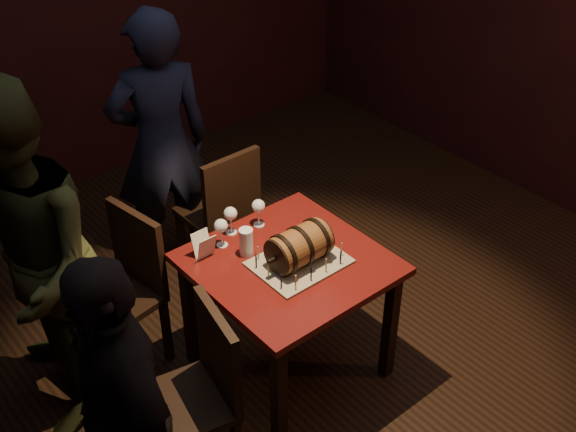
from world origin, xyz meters
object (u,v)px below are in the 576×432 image
Objects in this scene: chair_back at (223,208)px; person_back at (161,145)px; wine_glass_left at (221,227)px; chair_left_rear at (127,282)px; person_left_front at (121,411)px; pub_table at (289,278)px; person_left_rear at (23,269)px; barrel_cake at (299,246)px; pint_of_ale at (246,242)px; chair_left_front at (200,387)px; wine_glass_mid at (230,215)px; wine_glass_right at (258,207)px.

person_back is at bearing 112.78° from chair_back.
chair_left_rear is (-0.41, 0.31, -0.35)m from wine_glass_left.
wine_glass_left is 1.13m from person_left_front.
pub_table is 0.49× the size of person_left_rear.
chair_left_rear is at bearing 112.67° from person_left_rear.
barrel_cake is 2.38× the size of pint_of_ale.
wine_glass_left reaches higher than pub_table.
chair_back is 1.00× the size of chair_left_front.
chair_left_rear is at bearing 132.57° from barrel_cake.
chair_left_front is at bearing -134.02° from wine_glass_left.
wine_glass_mid is at bearing 128.86° from person_left_front.
barrel_cake is 1.30m from person_left_rear.
pint_of_ale is 0.16× the size of chair_left_front.
pub_table is at bearing -102.17° from wine_glass_right.
chair_back reaches higher than pint_of_ale.
chair_left_front is at bearing -166.55° from barrel_cake.
pub_table is at bearing -60.20° from wine_glass_left.
person_left_front is at bearing -164.55° from pub_table.
wine_glass_mid is 0.67m from chair_left_rear.
person_back is (0.75, 1.48, 0.34)m from chair_left_front.
wine_glass_mid and wine_glass_right have the same top height.
pint_of_ale is 0.82m from chair_back.
person_left_rear is (-1.14, 0.62, 0.06)m from barrel_cake.
chair_back is (0.21, 0.87, -0.12)m from pub_table.
person_left_rear reaches higher than wine_glass_right.
pub_table is at bearing 104.66° from person_back.
person_left_front is (-1.16, -1.57, -0.10)m from person_back.
person_left_front is at bearing 70.06° from person_back.
person_back reaches higher than wine_glass_mid.
chair_back is 0.54m from person_back.
person_left_front is (-0.41, -0.09, 0.24)m from chair_left_front.
person_left_rear is (-0.93, 0.25, 0.05)m from wine_glass_left.
pub_table is at bearing 110.84° from person_left_front.
barrel_cake is 0.42m from wine_glass_left.
person_left_front is (-0.94, -0.63, -0.11)m from wine_glass_left.
barrel_cake is 0.98m from chair_left_rear.
wine_glass_left is at bearing 119.65° from barrel_cake.
chair_back is (0.29, 0.49, -0.34)m from wine_glass_mid.
wine_glass_right is (0.05, 0.39, 0.01)m from barrel_cake.
person_left_front is at bearing -168.13° from chair_left_front.
wine_glass_mid reaches higher than pub_table.
person_left_front is (-1.15, -0.26, -0.10)m from barrel_cake.
chair_left_rear is 0.54× the size of person_back.
wine_glass_left and wine_glass_mid have the same top height.
wine_glass_mid is (0.10, 0.06, -0.00)m from wine_glass_left.
chair_left_rear is (-0.80, -0.24, 0.00)m from chair_back.
chair_left_front is at bearing -162.50° from pub_table.
chair_left_front is (-0.73, -0.18, -0.34)m from barrel_cake.
person_left_front is (-1.12, -0.31, 0.12)m from pub_table.
pub_table is 0.75m from chair_left_front.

